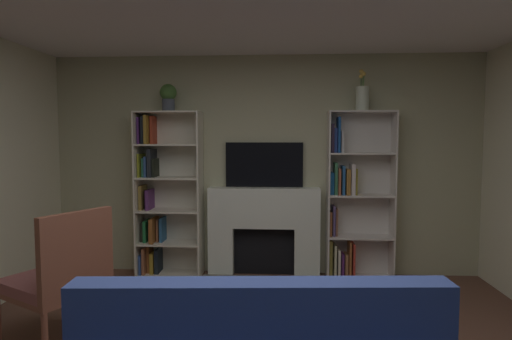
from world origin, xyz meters
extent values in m
cube|color=#B2AF8B|center=(0.00, 2.68, 1.28)|extent=(5.10, 0.06, 2.56)
cube|color=white|center=(-0.50, 2.54, 0.28)|extent=(0.29, 0.22, 0.57)
cube|color=white|center=(0.50, 2.54, 0.28)|extent=(0.29, 0.22, 0.57)
cube|color=white|center=(0.00, 2.54, 0.80)|extent=(1.29, 0.22, 0.46)
cube|color=black|center=(0.00, 2.61, 0.28)|extent=(0.71, 0.08, 0.57)
cube|color=#5F5B4F|center=(0.00, 2.28, 0.01)|extent=(1.39, 0.30, 0.03)
cube|color=black|center=(0.00, 2.62, 1.29)|extent=(0.90, 0.06, 0.52)
cube|color=silver|center=(-1.46, 2.48, 0.95)|extent=(0.02, 0.34, 1.91)
cube|color=silver|center=(-0.73, 2.48, 0.95)|extent=(0.02, 0.34, 1.91)
cube|color=silver|center=(-1.10, 2.64, 0.95)|extent=(0.75, 0.02, 1.91)
cube|color=silver|center=(-1.10, 2.48, 0.01)|extent=(0.71, 0.34, 0.02)
cube|color=#304F95|center=(-1.43, 2.49, 0.13)|extent=(0.02, 0.27, 0.23)
cube|color=#9A5B3C|center=(-1.39, 2.50, 0.17)|extent=(0.03, 0.26, 0.31)
cube|color=#955528|center=(-1.36, 2.53, 0.17)|extent=(0.03, 0.19, 0.31)
cube|color=#A48227|center=(-1.30, 2.52, 0.14)|extent=(0.04, 0.22, 0.24)
cube|color=black|center=(-1.25, 2.52, 0.16)|extent=(0.04, 0.22, 0.28)
cube|color=silver|center=(-1.10, 2.48, 0.38)|extent=(0.71, 0.34, 0.02)
cube|color=black|center=(-1.43, 2.53, 0.50)|extent=(0.03, 0.19, 0.22)
cube|color=#21753B|center=(-1.38, 2.51, 0.51)|extent=(0.03, 0.23, 0.25)
cube|color=#C03332|center=(-1.33, 2.53, 0.49)|extent=(0.02, 0.19, 0.20)
cube|color=#965625|center=(-1.29, 2.49, 0.53)|extent=(0.04, 0.28, 0.28)
cube|color=brown|center=(-1.24, 2.53, 0.52)|extent=(0.02, 0.19, 0.27)
cube|color=#275684|center=(-1.19, 2.53, 0.53)|extent=(0.03, 0.20, 0.28)
cube|color=silver|center=(-1.10, 2.48, 0.76)|extent=(0.71, 0.34, 0.02)
cube|color=olive|center=(-1.42, 2.51, 0.91)|extent=(0.04, 0.23, 0.28)
cube|color=black|center=(-1.37, 2.54, 0.88)|extent=(0.02, 0.19, 0.23)
cube|color=#5A2D67|center=(-1.34, 2.51, 0.89)|extent=(0.04, 0.24, 0.23)
cube|color=silver|center=(-1.10, 2.48, 1.14)|extent=(0.71, 0.34, 0.02)
cube|color=olive|center=(-1.43, 2.51, 1.29)|extent=(0.02, 0.24, 0.27)
cube|color=#2A6854|center=(-1.39, 2.52, 1.26)|extent=(0.02, 0.21, 0.22)
cube|color=#34548D|center=(-1.36, 2.51, 1.27)|extent=(0.03, 0.23, 0.24)
cube|color=#1F242A|center=(-1.30, 2.50, 1.31)|extent=(0.04, 0.25, 0.32)
cube|color=black|center=(-1.26, 2.51, 1.26)|extent=(0.02, 0.23, 0.21)
cube|color=silver|center=(-1.10, 2.48, 1.52)|extent=(0.71, 0.34, 0.02)
cube|color=#50266C|center=(-1.43, 2.51, 1.69)|extent=(0.02, 0.23, 0.30)
cube|color=#1C222B|center=(-1.38, 2.52, 1.69)|extent=(0.04, 0.22, 0.32)
cube|color=olive|center=(-1.33, 2.49, 1.70)|extent=(0.03, 0.28, 0.33)
cube|color=#B03A25|center=(-1.29, 2.53, 1.69)|extent=(0.03, 0.19, 0.32)
cube|color=silver|center=(-1.10, 2.48, 1.90)|extent=(0.71, 0.34, 0.02)
cube|color=silver|center=(0.73, 2.51, 0.95)|extent=(0.02, 0.28, 1.91)
cube|color=silver|center=(1.46, 2.51, 0.95)|extent=(0.02, 0.28, 1.91)
cube|color=silver|center=(1.10, 2.64, 0.95)|extent=(0.75, 0.02, 1.91)
cube|color=silver|center=(1.10, 2.51, 0.01)|extent=(0.71, 0.28, 0.02)
cube|color=olive|center=(0.77, 2.53, 0.23)|extent=(0.04, 0.19, 0.42)
cube|color=beige|center=(0.82, 2.51, 0.20)|extent=(0.02, 0.23, 0.36)
cube|color=beige|center=(0.86, 2.51, 0.18)|extent=(0.03, 0.23, 0.31)
cube|color=#562766|center=(0.91, 2.54, 0.15)|extent=(0.03, 0.17, 0.26)
cube|color=#97653E|center=(0.95, 2.55, 0.14)|extent=(0.03, 0.17, 0.25)
cube|color=#99562B|center=(0.99, 2.52, 0.22)|extent=(0.02, 0.21, 0.41)
cube|color=#AF3226|center=(1.03, 2.52, 0.21)|extent=(0.02, 0.22, 0.38)
cube|color=silver|center=(1.10, 2.51, 0.48)|extent=(0.71, 0.28, 0.02)
cube|color=brown|center=(0.76, 2.53, 0.63)|extent=(0.03, 0.19, 0.28)
cube|color=#4D3F6D|center=(0.80, 2.53, 0.66)|extent=(0.03, 0.19, 0.34)
cube|color=brown|center=(0.83, 2.55, 0.64)|extent=(0.02, 0.16, 0.31)
cube|color=silver|center=(1.10, 2.51, 0.95)|extent=(0.71, 0.28, 0.02)
cube|color=#174E88|center=(0.77, 2.54, 1.09)|extent=(0.04, 0.17, 0.25)
cube|color=#346E48|center=(0.82, 2.54, 1.14)|extent=(0.03, 0.18, 0.36)
cube|color=brown|center=(0.85, 2.52, 1.11)|extent=(0.03, 0.22, 0.30)
cube|color=#24538A|center=(0.90, 2.53, 1.13)|extent=(0.03, 0.20, 0.33)
cube|color=olive|center=(0.95, 2.52, 1.11)|extent=(0.04, 0.21, 0.29)
cube|color=beige|center=(1.00, 2.52, 1.14)|extent=(0.04, 0.22, 0.35)
cube|color=olive|center=(1.04, 2.54, 1.11)|extent=(0.02, 0.18, 0.29)
cube|color=silver|center=(1.10, 2.51, 1.43)|extent=(0.71, 0.28, 0.02)
cube|color=black|center=(0.77, 2.51, 1.60)|extent=(0.03, 0.23, 0.32)
cube|color=#2F4697|center=(0.80, 2.54, 1.58)|extent=(0.03, 0.18, 0.28)
cube|color=#18468D|center=(0.84, 2.53, 1.64)|extent=(0.03, 0.20, 0.40)
cube|color=beige|center=(0.89, 2.54, 1.56)|extent=(0.03, 0.17, 0.24)
cube|color=silver|center=(1.10, 2.51, 1.90)|extent=(0.71, 0.28, 0.02)
cylinder|color=#49505D|center=(-1.10, 2.50, 1.98)|extent=(0.14, 0.14, 0.14)
sphere|color=#426B2F|center=(-1.10, 2.50, 2.12)|extent=(0.19, 0.19, 0.19)
cylinder|color=beige|center=(1.10, 2.50, 2.04)|extent=(0.14, 0.14, 0.27)
cylinder|color=#4C7F3F|center=(1.08, 2.50, 2.23)|extent=(0.01, 0.01, 0.12)
sphere|color=#F0C555|center=(1.08, 2.50, 2.29)|extent=(0.05, 0.05, 0.05)
cylinder|color=#4C7F3F|center=(1.10, 2.49, 2.24)|extent=(0.01, 0.01, 0.14)
sphere|color=#F0C555|center=(1.10, 2.49, 2.31)|extent=(0.05, 0.05, 0.05)
cylinder|color=#4C7F3F|center=(1.10, 2.47, 2.24)|extent=(0.01, 0.01, 0.14)
sphere|color=#F0C555|center=(1.10, 2.47, 2.31)|extent=(0.04, 0.04, 0.04)
cylinder|color=#4C7F3F|center=(1.09, 2.52, 2.26)|extent=(0.01, 0.01, 0.17)
sphere|color=#F0C555|center=(1.09, 2.52, 2.34)|extent=(0.05, 0.05, 0.05)
cube|color=#384E94|center=(0.12, -0.44, 0.69)|extent=(1.73, 0.28, 0.53)
cylinder|color=brown|center=(-1.40, 0.39, 0.23)|extent=(0.04, 0.04, 0.45)
cylinder|color=brown|center=(-1.15, 0.88, 0.23)|extent=(0.04, 0.04, 0.45)
cylinder|color=brown|center=(-1.68, 1.16, 0.23)|extent=(0.04, 0.04, 0.45)
cube|color=#965352|center=(-1.54, 0.77, 0.49)|extent=(0.85, 0.83, 0.08)
cube|color=brown|center=(-1.54, 0.77, 0.43)|extent=(0.85, 0.83, 0.04)
cube|color=brown|center=(-1.28, 0.64, 0.76)|extent=(0.33, 0.55, 0.61)
camera|label=1|loc=(0.21, -2.29, 1.59)|focal=29.55mm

